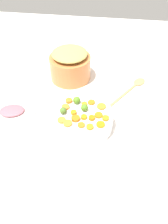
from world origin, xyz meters
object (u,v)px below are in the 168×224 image
Objects in this scene: wooden_spoon at (134,86)px; ham_plate at (11,114)px; metal_pot at (70,68)px; serving_bowl_carrots at (84,120)px.

wooden_spoon is 1.20× the size of ham_plate.
metal_pot is at bearing -34.25° from ham_plate.
wooden_spoon and ham_plate have the same top height.
serving_bowl_carrots is at bearing 143.85° from wooden_spoon.
serving_bowl_carrots is 0.34m from ham_plate.
metal_pot is 0.40m from ham_plate.
serving_bowl_carrots is 0.90× the size of wooden_spoon.
serving_bowl_carrots reaches higher than ham_plate.
serving_bowl_carrots is 0.38m from wooden_spoon.
ham_plate is (-0.32, 0.22, -0.06)m from metal_pot.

